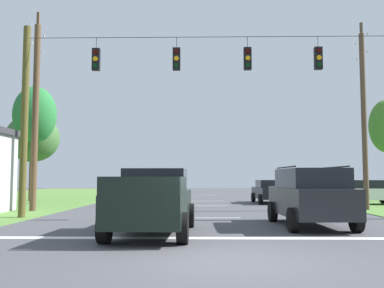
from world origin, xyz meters
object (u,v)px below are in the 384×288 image
at_px(overhead_signal_span, 211,109).
at_px(distant_car_oncoming, 270,191).
at_px(utility_pole_mid_right, 364,115).
at_px(pickup_truck, 154,201).
at_px(suv_black, 310,195).
at_px(tree_roadside_right, 33,139).
at_px(utility_pole_near_left, 35,112).
at_px(tree_roadside_left, 35,116).
at_px(distant_car_crossing_white, 366,192).

bearing_deg(overhead_signal_span, distant_car_oncoming, 68.67).
bearing_deg(overhead_signal_span, utility_pole_mid_right, 29.31).
xyz_separation_m(pickup_truck, suv_black, (5.18, 2.04, 0.09)).
height_order(pickup_truck, suv_black, suv_black).
bearing_deg(utility_pole_mid_right, pickup_truck, -136.58).
bearing_deg(pickup_truck, tree_roadside_right, 121.18).
distance_m(utility_pole_near_left, tree_roadside_left, 6.32).
height_order(overhead_signal_span, utility_pole_near_left, utility_pole_near_left).
bearing_deg(suv_black, tree_roadside_left, 139.87).
bearing_deg(utility_pole_mid_right, suv_black, -122.89).
xyz_separation_m(distant_car_oncoming, utility_pole_mid_right, (3.94, -6.09, 4.15)).
height_order(suv_black, utility_pole_near_left, utility_pole_near_left).
relative_size(overhead_signal_span, tree_roadside_left, 2.13).
distance_m(pickup_truck, tree_roadside_right, 21.07).
distance_m(suv_black, tree_roadside_left, 19.42).
height_order(pickup_truck, distant_car_oncoming, pickup_truck).
relative_size(pickup_truck, distant_car_crossing_white, 1.23).
bearing_deg(utility_pole_near_left, tree_roadside_left, 111.70).
height_order(distant_car_oncoming, tree_roadside_right, tree_roadside_right).
relative_size(overhead_signal_span, tree_roadside_right, 2.58).
bearing_deg(utility_pole_near_left, pickup_truck, -50.38).
xyz_separation_m(distant_car_crossing_white, utility_pole_near_left, (-18.60, -5.66, 4.19)).
height_order(overhead_signal_span, suv_black, overhead_signal_span).
relative_size(pickup_truck, utility_pole_mid_right, 0.55).
xyz_separation_m(suv_black, tree_roadside_right, (-15.93, 15.73, 3.44)).
distance_m(pickup_truck, suv_black, 5.57).
height_order(overhead_signal_span, pickup_truck, overhead_signal_span).
xyz_separation_m(distant_car_crossing_white, tree_roadside_right, (-22.43, 3.75, 3.71)).
xyz_separation_m(distant_car_crossing_white, distant_car_oncoming, (-5.66, 1.49, 0.00)).
distance_m(overhead_signal_span, suv_black, 5.59).
bearing_deg(utility_pole_mid_right, distant_car_crossing_white, 69.51).
bearing_deg(distant_car_oncoming, overhead_signal_span, -111.33).
bearing_deg(utility_pole_near_left, overhead_signal_span, -21.60).
bearing_deg(tree_roadside_left, overhead_signal_span, -39.98).
xyz_separation_m(suv_black, distant_car_oncoming, (0.84, 13.48, -0.27)).
relative_size(pickup_truck, tree_roadside_right, 0.87).
distance_m(overhead_signal_span, distant_car_crossing_white, 13.93).
bearing_deg(distant_car_crossing_white, tree_roadside_right, 170.51).
height_order(distant_car_oncoming, utility_pole_near_left, utility_pole_near_left).
height_order(tree_roadside_right, tree_roadside_left, tree_roadside_left).
bearing_deg(suv_black, pickup_truck, -158.54).
height_order(suv_black, distant_car_oncoming, suv_black).
bearing_deg(distant_car_oncoming, utility_pole_near_left, -151.06).
distance_m(distant_car_crossing_white, utility_pole_mid_right, 6.43).
bearing_deg(utility_pole_mid_right, tree_roadside_right, 158.05).
relative_size(utility_pole_mid_right, tree_roadside_left, 1.31).
relative_size(tree_roadside_right, tree_roadside_left, 0.83).
relative_size(suv_black, utility_pole_near_left, 0.48).
xyz_separation_m(distant_car_crossing_white, utility_pole_mid_right, (-1.72, -4.60, 4.15)).
height_order(overhead_signal_span, distant_car_crossing_white, overhead_signal_span).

